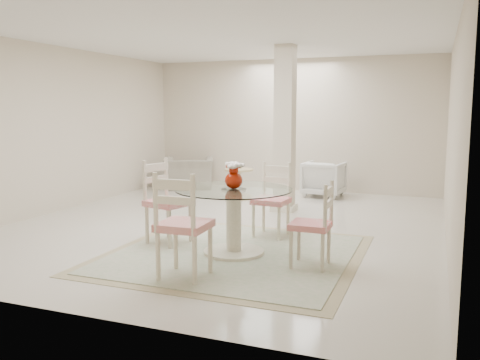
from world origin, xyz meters
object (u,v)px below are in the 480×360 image
(dining_chair_north, at_px, (273,194))
(dining_chair_south, at_px, (181,218))
(recliner_taupe, at_px, (189,173))
(side_table, at_px, (239,185))
(dining_chair_east, at_px, (317,219))
(column, at_px, (285,129))
(dining_table, at_px, (234,221))
(armchair_white, at_px, (324,179))
(dining_chair_west, at_px, (164,195))
(red_vase, at_px, (234,175))

(dining_chair_north, relative_size, dining_chair_south, 0.91)
(recliner_taupe, height_order, side_table, recliner_taupe)
(dining_chair_east, xyz_separation_m, side_table, (-2.31, 3.67, -0.28))
(dining_chair_north, xyz_separation_m, recliner_taupe, (-2.89, 3.25, -0.24))
(column, height_order, dining_chair_east, column)
(dining_table, height_order, armchair_white, dining_table)
(dining_table, relative_size, dining_chair_east, 1.32)
(dining_chair_north, bearing_deg, recliner_taupe, 134.95)
(armchair_white, relative_size, side_table, 1.33)
(dining_chair_south, xyz_separation_m, recliner_taupe, (-2.58, 5.27, -0.30))
(dining_chair_south, bearing_deg, dining_chair_west, -56.06)
(side_table, bearing_deg, dining_table, -69.63)
(recliner_taupe, bearing_deg, column, 124.46)
(recliner_taupe, bearing_deg, armchair_white, 157.55)
(dining_chair_south, height_order, armchair_white, dining_chair_south)
(dining_chair_south, height_order, recliner_taupe, dining_chair_south)
(dining_table, distance_m, armchair_white, 4.35)
(red_vase, height_order, side_table, red_vase)
(column, height_order, side_table, column)
(recliner_taupe, distance_m, side_table, 1.61)
(recliner_taupe, distance_m, armchair_white, 2.87)
(dining_chair_east, height_order, dining_chair_north, dining_chair_north)
(side_table, bearing_deg, armchair_white, 29.67)
(column, xyz_separation_m, recliner_taupe, (-2.55, 1.55, -1.02))
(side_table, bearing_deg, dining_chair_west, -84.94)
(dining_chair_south, bearing_deg, armchair_white, -95.15)
(red_vase, relative_size, armchair_white, 0.42)
(red_vase, distance_m, dining_chair_north, 1.09)
(column, distance_m, dining_chair_south, 3.79)
(dining_chair_east, relative_size, dining_chair_south, 0.85)
(red_vase, relative_size, dining_chair_east, 0.31)
(dining_table, relative_size, dining_chair_south, 1.13)
(armchair_white, xyz_separation_m, side_table, (-1.45, -0.82, -0.08))
(dining_chair_west, xyz_separation_m, side_table, (-0.30, 3.35, -0.35))
(recliner_taupe, height_order, armchair_white, armchair_white)
(dining_chair_west, bearing_deg, armchair_white, -1.15)
(dining_chair_west, relative_size, armchair_white, 1.56)
(dining_table, distance_m, red_vase, 0.54)
(dining_table, xyz_separation_m, dining_chair_north, (0.16, 1.01, 0.17))
(red_vase, distance_m, dining_chair_west, 1.08)
(dining_table, bearing_deg, column, 93.87)
(red_vase, bearing_deg, dining_table, 146.31)
(dining_chair_east, xyz_separation_m, armchair_white, (-0.87, 4.50, -0.20))
(armchair_white, height_order, side_table, armchair_white)
(recliner_taupe, bearing_deg, dining_chair_west, 88.64)
(column, relative_size, dining_chair_east, 2.65)
(dining_table, bearing_deg, armchair_white, 88.18)
(column, xyz_separation_m, dining_table, (0.18, -2.70, -0.96))
(dining_chair_east, height_order, dining_chair_south, dining_chair_south)
(dining_table, distance_m, side_table, 3.76)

